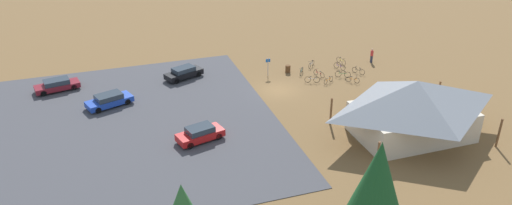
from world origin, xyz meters
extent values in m
plane|color=brown|center=(0.00, 0.00, 0.00)|extent=(160.00, 160.00, 0.00)
cube|color=#424247|center=(24.41, 3.08, 0.03)|extent=(43.69, 30.46, 0.05)
cube|color=beige|center=(-7.97, 13.12, 1.40)|extent=(10.15, 6.41, 2.80)
pyramid|color=gray|center=(-7.97, 13.12, 4.14)|extent=(12.52, 8.79, 2.68)
cylinder|color=brown|center=(-14.05, 8.91, 1.40)|extent=(0.20, 0.20, 2.80)
cylinder|color=brown|center=(-1.89, 8.91, 1.40)|extent=(0.20, 0.20, 2.80)
cylinder|color=brown|center=(-14.05, 17.33, 1.40)|extent=(0.20, 0.20, 2.80)
cylinder|color=brown|center=(-1.89, 17.33, 1.40)|extent=(0.20, 0.20, 2.80)
cylinder|color=brown|center=(-2.80, -4.34, 0.45)|extent=(0.60, 0.60, 0.90)
cylinder|color=#99999E|center=(-0.21, -4.19, 1.10)|extent=(0.08, 0.08, 2.20)
cube|color=#1959B2|center=(-0.21, -4.19, 1.90)|extent=(0.56, 0.04, 0.40)
cone|color=#194C23|center=(3.83, 25.84, 5.82)|extent=(3.91, 3.91, 5.83)
torus|color=black|center=(-6.50, -0.22, 0.32)|extent=(0.59, 0.33, 0.64)
torus|color=black|center=(-5.58, 0.26, 0.32)|extent=(0.59, 0.33, 0.64)
cylinder|color=orange|center=(-6.04, 0.02, 0.43)|extent=(0.87, 0.47, 0.04)
cylinder|color=orange|center=(-6.21, -0.06, 0.53)|extent=(0.04, 0.04, 0.42)
cube|color=black|center=(-6.21, -0.06, 0.74)|extent=(0.21, 0.16, 0.05)
cylinder|color=orange|center=(-5.67, 0.21, 0.52)|extent=(0.04, 0.04, 0.39)
cylinder|color=black|center=(-5.67, 0.21, 0.71)|extent=(0.25, 0.44, 0.03)
torus|color=black|center=(-8.82, -0.64, 0.37)|extent=(0.67, 0.39, 0.74)
torus|color=black|center=(-7.87, -1.16, 0.37)|extent=(0.67, 0.39, 0.74)
cylinder|color=#1E7F38|center=(-8.35, -0.90, 0.49)|extent=(0.89, 0.51, 0.04)
cylinder|color=#1E7F38|center=(-8.52, -0.81, 0.57)|extent=(0.04, 0.04, 0.41)
cube|color=black|center=(-8.52, -0.81, 0.77)|extent=(0.21, 0.17, 0.05)
cylinder|color=#1E7F38|center=(-7.96, -1.11, 0.59)|extent=(0.04, 0.04, 0.44)
cylinder|color=black|center=(-7.96, -1.11, 0.80)|extent=(0.26, 0.44, 0.03)
torus|color=black|center=(-6.59, -5.39, 0.34)|extent=(0.53, 0.50, 0.69)
torus|color=black|center=(-5.79, -4.64, 0.34)|extent=(0.53, 0.50, 0.69)
cylinder|color=silver|center=(-6.19, -5.01, 0.46)|extent=(0.76, 0.71, 0.04)
cylinder|color=silver|center=(-6.33, -5.15, 0.56)|extent=(0.04, 0.04, 0.44)
cube|color=black|center=(-6.33, -5.15, 0.78)|extent=(0.20, 0.20, 0.05)
cylinder|color=silver|center=(-5.87, -4.72, 0.58)|extent=(0.04, 0.04, 0.47)
cylinder|color=black|center=(-5.87, -4.72, 0.82)|extent=(0.35, 0.37, 0.03)
torus|color=black|center=(-4.48, -3.81, 0.34)|extent=(0.43, 0.58, 0.68)
torus|color=black|center=(-3.87, -2.96, 0.34)|extent=(0.43, 0.58, 0.68)
cylinder|color=#197A7F|center=(-4.17, -3.39, 0.45)|extent=(0.59, 0.80, 0.04)
cylinder|color=#197A7F|center=(-4.28, -3.54, 0.53)|extent=(0.04, 0.04, 0.38)
cube|color=black|center=(-4.28, -3.54, 0.72)|extent=(0.18, 0.21, 0.05)
cylinder|color=#197A7F|center=(-3.93, -3.05, 0.57)|extent=(0.04, 0.04, 0.46)
cylinder|color=black|center=(-3.93, -3.05, 0.80)|extent=(0.41, 0.31, 0.03)
torus|color=black|center=(-10.01, -5.26, 0.38)|extent=(0.17, 0.75, 0.75)
torus|color=black|center=(-10.20, -4.21, 0.38)|extent=(0.17, 0.75, 0.75)
cylinder|color=yellow|center=(-10.10, -4.73, 0.50)|extent=(0.21, 0.97, 0.04)
cylinder|color=yellow|center=(-10.07, -4.92, 0.60)|extent=(0.04, 0.04, 0.44)
cube|color=black|center=(-10.07, -4.92, 0.82)|extent=(0.11, 0.21, 0.05)
cylinder|color=yellow|center=(-10.18, -4.32, 0.60)|extent=(0.04, 0.04, 0.45)
cylinder|color=black|center=(-10.18, -4.32, 0.82)|extent=(0.48, 0.12, 0.03)
torus|color=black|center=(-9.32, -2.78, 0.35)|extent=(0.35, 0.65, 0.71)
torus|color=black|center=(-8.88, -3.66, 0.35)|extent=(0.35, 0.65, 0.71)
cylinder|color=#722D9E|center=(-9.10, -3.22, 0.47)|extent=(0.44, 0.82, 0.04)
cylinder|color=#722D9E|center=(-9.18, -3.06, 0.55)|extent=(0.04, 0.04, 0.40)
cube|color=black|center=(-9.18, -3.06, 0.75)|extent=(0.16, 0.21, 0.05)
cylinder|color=#722D9E|center=(-8.93, -3.57, 0.59)|extent=(0.04, 0.04, 0.46)
cylinder|color=black|center=(-8.93, -3.57, 0.82)|extent=(0.44, 0.24, 0.03)
torus|color=black|center=(-6.01, -1.54, 0.33)|extent=(0.28, 0.63, 0.66)
torus|color=black|center=(-5.62, -2.55, 0.33)|extent=(0.28, 0.63, 0.66)
cylinder|color=red|center=(-5.82, -2.04, 0.44)|extent=(0.39, 0.94, 0.04)
cylinder|color=red|center=(-5.89, -1.86, 0.51)|extent=(0.04, 0.04, 0.36)
cube|color=black|center=(-5.89, -1.86, 0.69)|extent=(0.15, 0.22, 0.05)
cylinder|color=red|center=(-5.66, -2.45, 0.56)|extent=(0.04, 0.04, 0.46)
cylinder|color=black|center=(-5.66, -2.45, 0.79)|extent=(0.46, 0.20, 0.03)
torus|color=black|center=(-10.87, -0.86, 0.35)|extent=(0.39, 0.63, 0.71)
torus|color=black|center=(-10.37, -1.72, 0.35)|extent=(0.39, 0.63, 0.71)
cylinder|color=black|center=(-10.62, -1.29, 0.47)|extent=(0.50, 0.81, 0.04)
cylinder|color=black|center=(-10.71, -1.13, 0.57)|extent=(0.04, 0.04, 0.43)
cube|color=black|center=(-10.71, -1.13, 0.78)|extent=(0.17, 0.21, 0.05)
cylinder|color=black|center=(-10.42, -1.63, 0.58)|extent=(0.04, 0.04, 0.45)
cylinder|color=black|center=(-10.42, -1.63, 0.81)|extent=(0.43, 0.27, 0.03)
torus|color=black|center=(-3.85, -0.87, 0.36)|extent=(0.68, 0.31, 0.72)
torus|color=black|center=(-4.79, -0.49, 0.36)|extent=(0.68, 0.31, 0.72)
cylinder|color=#B7B7BC|center=(-4.32, -0.68, 0.48)|extent=(0.88, 0.39, 0.04)
cylinder|color=#B7B7BC|center=(-4.15, -0.75, 0.55)|extent=(0.04, 0.04, 0.38)
cube|color=black|center=(-4.15, -0.75, 0.74)|extent=(0.22, 0.15, 0.05)
cylinder|color=#B7B7BC|center=(-4.69, -0.52, 0.59)|extent=(0.04, 0.04, 0.46)
cylinder|color=black|center=(-4.69, -0.52, 0.82)|extent=(0.21, 0.46, 0.03)
torus|color=black|center=(-8.33, 0.49, 0.32)|extent=(0.53, 0.44, 0.65)
torus|color=black|center=(-9.09, 1.10, 0.32)|extent=(0.53, 0.44, 0.65)
cylinder|color=orange|center=(-8.71, 0.79, 0.43)|extent=(0.72, 0.59, 0.04)
cylinder|color=orange|center=(-8.57, 0.68, 0.52)|extent=(0.04, 0.04, 0.39)
cube|color=black|center=(-8.57, 0.68, 0.72)|extent=(0.21, 0.19, 0.05)
cylinder|color=orange|center=(-9.01, 1.04, 0.55)|extent=(0.04, 0.04, 0.45)
cylinder|color=black|center=(-9.01, 1.04, 0.77)|extent=(0.33, 0.39, 0.03)
cube|color=#1E42B2|center=(18.02, -1.82, 0.56)|extent=(5.01, 3.31, 0.58)
cube|color=#2D3842|center=(18.02, -1.82, 1.11)|extent=(3.00, 2.43, 0.53)
cylinder|color=black|center=(19.23, -0.51, 0.37)|extent=(0.68, 0.42, 0.64)
cylinder|color=black|center=(19.78, -2.09, 0.37)|extent=(0.68, 0.42, 0.64)
cylinder|color=black|center=(16.25, -1.55, 0.37)|extent=(0.68, 0.42, 0.64)
cylinder|color=black|center=(16.80, -3.13, 0.37)|extent=(0.68, 0.42, 0.64)
cube|color=black|center=(9.34, -6.48, 0.59)|extent=(4.76, 3.29, 0.65)
cube|color=#2D3842|center=(9.34, -6.48, 1.16)|extent=(2.88, 2.34, 0.49)
cylinder|color=black|center=(10.45, -5.21, 0.37)|extent=(0.68, 0.45, 0.64)
cylinder|color=black|center=(11.02, -6.58, 0.37)|extent=(0.68, 0.45, 0.64)
cylinder|color=black|center=(7.66, -6.38, 0.37)|extent=(0.68, 0.45, 0.64)
cylinder|color=black|center=(8.23, -7.75, 0.37)|extent=(0.68, 0.45, 0.64)
cube|color=red|center=(10.67, 7.97, 0.60)|extent=(4.57, 2.82, 0.65)
cube|color=#2D3842|center=(10.67, 7.97, 1.19)|extent=(2.71, 2.13, 0.53)
cylinder|color=black|center=(11.87, 9.10, 0.37)|extent=(0.68, 0.38, 0.64)
cylinder|color=black|center=(12.27, 7.60, 0.37)|extent=(0.68, 0.38, 0.64)
cylinder|color=black|center=(9.07, 8.35, 0.37)|extent=(0.68, 0.38, 0.64)
cylinder|color=black|center=(9.48, 6.84, 0.37)|extent=(0.68, 0.38, 0.64)
cube|color=maroon|center=(23.21, -7.57, 0.55)|extent=(4.92, 2.68, 0.55)
cube|color=#2D3842|center=(23.21, -7.57, 1.09)|extent=(2.87, 2.07, 0.53)
cylinder|color=black|center=(24.61, -6.48, 0.37)|extent=(0.67, 0.34, 0.64)
cylinder|color=black|center=(24.92, -8.04, 0.37)|extent=(0.67, 0.34, 0.64)
cylinder|color=black|center=(21.51, -7.09, 0.37)|extent=(0.67, 0.34, 0.64)
cylinder|color=black|center=(21.81, -8.65, 0.37)|extent=(0.67, 0.34, 0.64)
cube|color=#2D3347|center=(-13.94, -4.00, 0.45)|extent=(0.32, 0.38, 0.90)
cylinder|color=red|center=(-13.94, -4.00, 1.24)|extent=(0.36, 0.36, 0.67)
sphere|color=tan|center=(-13.94, -4.00, 1.69)|extent=(0.24, 0.24, 0.24)
camera|label=1|loc=(18.16, 46.14, 23.03)|focal=34.59mm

